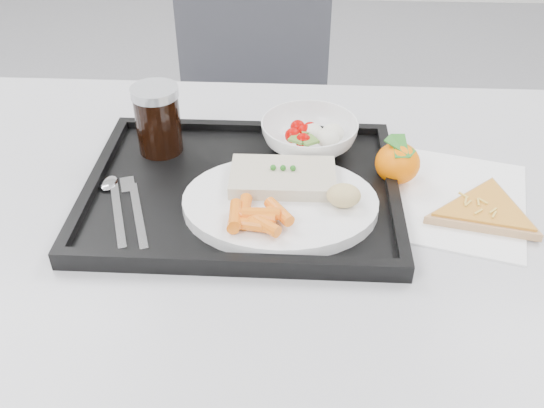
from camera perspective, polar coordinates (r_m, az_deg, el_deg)
name	(u,v)px	position (r m, az deg, el deg)	size (l,w,h in m)	color
table	(291,242)	(0.91, 1.81, -3.61)	(1.20, 0.80, 0.75)	#B0B0B2
chair	(251,91)	(1.67, -2.02, 10.58)	(0.42, 0.42, 0.93)	#37383E
tray	(243,190)	(0.89, -2.78, 1.35)	(0.45, 0.35, 0.03)	black
dinner_plate	(280,204)	(0.84, 0.77, 0.03)	(0.27, 0.27, 0.02)	white
fish_fillet	(283,177)	(0.86, 1.03, 2.52)	(0.15, 0.09, 0.03)	beige
bread_roll	(344,195)	(0.81, 6.77, 0.80)	(0.05, 0.04, 0.03)	beige
salad_bowl	(309,135)	(0.96, 3.52, 6.49)	(0.15, 0.15, 0.05)	white
cola_glass	(158,118)	(0.96, -10.70, 7.92)	(0.07, 0.07, 0.11)	black
cutlery	(122,201)	(0.88, -13.97, 0.28)	(0.11, 0.17, 0.01)	silver
napkin	(436,196)	(0.92, 15.18, 0.75)	(0.30, 0.30, 0.00)	white
tangerine	(398,163)	(0.92, 11.73, 3.81)	(0.09, 0.09, 0.07)	#F85100
pizza_slice	(486,211)	(0.90, 19.46, -0.62)	(0.22, 0.22, 0.02)	tan
carrot_pile	(254,216)	(0.78, -1.67, -1.18)	(0.09, 0.08, 0.02)	orange
salad_contents	(315,134)	(0.95, 4.03, 6.58)	(0.09, 0.07, 0.03)	#AF0200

